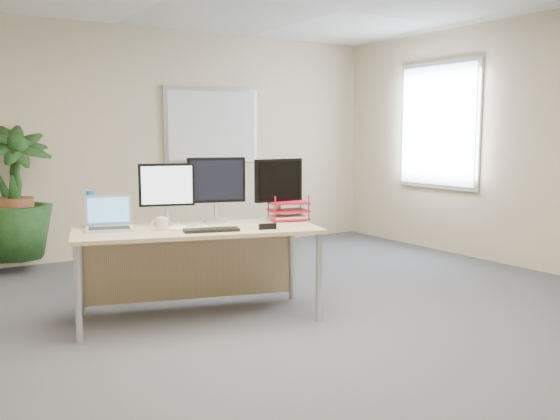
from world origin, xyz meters
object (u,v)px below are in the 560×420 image
floor_plant (14,202)px  monitor_right (216,185)px  desk (195,245)px  laptop (109,221)px  monitor_left (167,190)px

floor_plant → monitor_right: bearing=-61.9°
desk → laptop: bearing=162.4°
desk → monitor_left: monitor_left is taller
desk → floor_plant: bearing=111.9°
desk → laptop: (-0.63, 0.20, 0.21)m
laptop → desk: bearing=-17.6°
monitor_left → monitor_right: bearing=-10.7°
floor_plant → laptop: (0.34, -2.20, 0.03)m
floor_plant → desk: bearing=-68.1°
monitor_left → monitor_right: 0.41m
floor_plant → monitor_left: floor_plant is taller
laptop → monitor_right: bearing=-5.4°
floor_plant → monitor_left: size_ratio=3.04×
floor_plant → monitor_left: 2.37m
desk → floor_plant: size_ratio=1.35×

